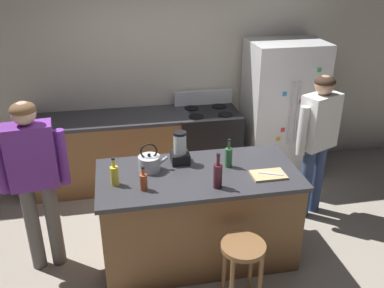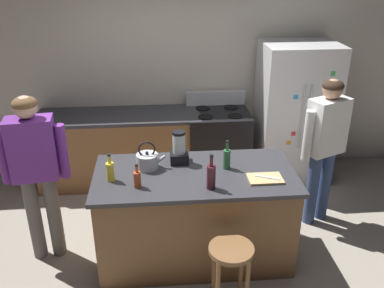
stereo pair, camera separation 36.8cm
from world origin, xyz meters
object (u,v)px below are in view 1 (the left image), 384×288
at_px(person_by_sink_right, 318,134).
at_px(bottle_olive_oil, 229,157).
at_px(tea_kettle, 150,163).
at_px(stove_range, 207,144).
at_px(cutting_board, 268,175).
at_px(bar_stool, 243,258).
at_px(blender_appliance, 180,150).
at_px(kitchen_island, 198,215).
at_px(person_by_island_left, 34,173).
at_px(bottle_soda, 114,175).
at_px(bottle_wine, 218,175).
at_px(chef_knife, 271,173).
at_px(refrigerator, 281,110).
at_px(bottle_cooking_sauce, 144,181).

bearing_deg(person_by_sink_right, bottle_olive_oil, -159.27).
height_order(person_by_sink_right, tea_kettle, person_by_sink_right).
bearing_deg(stove_range, cutting_board, -84.52).
bearing_deg(bar_stool, blender_appliance, 110.47).
bearing_deg(bottle_olive_oil, cutting_board, -38.51).
distance_m(kitchen_island, person_by_island_left, 1.52).
height_order(bottle_olive_oil, cutting_board, bottle_olive_oil).
bearing_deg(blender_appliance, person_by_sink_right, 9.37).
distance_m(bottle_olive_oil, bottle_soda, 1.05).
height_order(person_by_island_left, bottle_wine, person_by_island_left).
xyz_separation_m(bar_stool, chef_knife, (0.40, 0.53, 0.45)).
bearing_deg(chef_knife, refrigerator, 89.26).
relative_size(bottle_cooking_sauce, bottle_soda, 0.84).
bearing_deg(bottle_olive_oil, bottle_soda, -172.51).
bearing_deg(bottle_olive_oil, blender_appliance, 159.11).
xyz_separation_m(person_by_sink_right, bottle_soda, (-2.13, -0.55, 0.03)).
bearing_deg(refrigerator, bottle_wine, -125.99).
height_order(bottle_soda, tea_kettle, tea_kettle).
relative_size(stove_range, cutting_board, 3.65).
relative_size(bottle_cooking_sauce, tea_kettle, 0.78).
bearing_deg(stove_range, tea_kettle, -121.77).
distance_m(bar_stool, bottle_soda, 1.26).
distance_m(bottle_cooking_sauce, chef_knife, 1.13).
relative_size(person_by_island_left, tea_kettle, 5.95).
relative_size(person_by_island_left, blender_appliance, 5.23).
relative_size(person_by_sink_right, bar_stool, 2.58).
bearing_deg(tea_kettle, bar_stool, -52.38).
height_order(refrigerator, bottle_olive_oil, refrigerator).
bearing_deg(bottle_olive_oil, bottle_cooking_sauce, -161.66).
relative_size(refrigerator, stove_range, 1.60).
relative_size(person_by_island_left, bottle_cooking_sauce, 7.59).
height_order(person_by_island_left, bottle_cooking_sauce, person_by_island_left).
relative_size(bottle_soda, bottle_wine, 0.81).
xyz_separation_m(cutting_board, chef_knife, (0.02, 0.00, 0.01)).
relative_size(stove_range, bottle_olive_oil, 3.96).
distance_m(stove_range, tea_kettle, 1.72).
bearing_deg(cutting_board, stove_range, 95.48).
xyz_separation_m(kitchen_island, blender_appliance, (-0.13, 0.23, 0.59)).
bearing_deg(person_by_island_left, bottle_cooking_sauce, -19.63).
bearing_deg(bottle_olive_oil, chef_knife, -36.74).
distance_m(person_by_island_left, blender_appliance, 1.30).
distance_m(refrigerator, bottle_olive_oil, 1.81).
xyz_separation_m(person_by_island_left, person_by_sink_right, (2.81, 0.35, -0.02)).
bearing_deg(kitchen_island, cutting_board, -16.08).
xyz_separation_m(person_by_sink_right, bottle_cooking_sauce, (-1.89, -0.68, 0.02)).
bearing_deg(bottle_soda, stove_range, 53.51).
bearing_deg(person_by_island_left, bar_stool, -26.87).
xyz_separation_m(bottle_olive_oil, bottle_soda, (-1.04, -0.14, -0.01)).
distance_m(bottle_cooking_sauce, tea_kettle, 0.34).
distance_m(bar_stool, bottle_olive_oil, 0.94).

